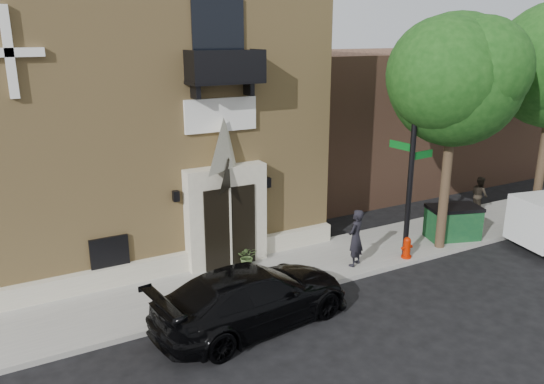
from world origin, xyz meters
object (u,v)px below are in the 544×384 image
at_px(dumpster, 453,222).
at_px(pedestrian_far, 479,195).
at_px(black_sedan, 253,297).
at_px(street_sign, 412,159).
at_px(fire_hydrant, 407,248).
at_px(pedestrian_near, 356,238).

xyz_separation_m(dumpster, pedestrian_far, (3.11, 1.52, 0.15)).
relative_size(black_sedan, pedestrian_far, 3.55).
relative_size(street_sign, pedestrian_far, 4.29).
distance_m(street_sign, dumpster, 3.75).
bearing_deg(street_sign, pedestrian_far, 12.61).
bearing_deg(fire_hydrant, pedestrian_far, 19.62).
bearing_deg(pedestrian_near, street_sign, 146.09).
relative_size(black_sedan, pedestrian_near, 2.91).
xyz_separation_m(pedestrian_near, pedestrian_far, (7.61, 1.69, -0.17)).
bearing_deg(black_sedan, pedestrian_near, -79.60).
distance_m(fire_hydrant, pedestrian_near, 1.97).
relative_size(street_sign, fire_hydrant, 9.09).
bearing_deg(pedestrian_near, pedestrian_far, 165.03).
bearing_deg(black_sedan, pedestrian_far, -83.05).
distance_m(black_sedan, pedestrian_far, 12.33).
distance_m(dumpster, pedestrian_far, 3.46).
bearing_deg(black_sedan, dumpster, -87.43).
bearing_deg(pedestrian_near, black_sedan, -9.50).
bearing_deg(pedestrian_far, pedestrian_near, 116.59).
bearing_deg(pedestrian_far, dumpster, 130.04).
height_order(street_sign, pedestrian_near, street_sign).
xyz_separation_m(fire_hydrant, pedestrian_near, (-1.85, 0.36, 0.57)).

